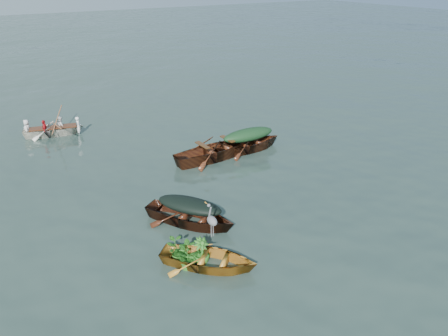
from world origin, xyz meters
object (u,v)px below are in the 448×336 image
object	(u,v)px
yellow_dinghy	(209,266)
open_wooden_boat	(215,159)
green_tarp_boat	(248,151)
dark_covered_boat	(190,224)
heron	(212,226)
rowed_boat	(55,135)

from	to	relation	value
yellow_dinghy	open_wooden_boat	size ratio (longest dim) A/B	0.64
yellow_dinghy	green_tarp_boat	bearing A→B (deg)	3.91
yellow_dinghy	dark_covered_boat	size ratio (longest dim) A/B	0.84
yellow_dinghy	heron	xyz separation A→B (m)	(0.36, 0.42, 0.88)
dark_covered_boat	rowed_boat	world-z (taller)	dark_covered_boat
dark_covered_boat	open_wooden_boat	world-z (taller)	open_wooden_boat
heron	open_wooden_boat	bearing A→B (deg)	14.50
green_tarp_boat	open_wooden_boat	bearing A→B (deg)	90.00
dark_covered_boat	rowed_boat	distance (m)	10.09
yellow_dinghy	green_tarp_boat	distance (m)	7.84
yellow_dinghy	open_wooden_boat	world-z (taller)	open_wooden_boat
dark_covered_boat	rowed_boat	xyz separation A→B (m)	(-1.79, 9.93, 0.00)
yellow_dinghy	dark_covered_boat	bearing A→B (deg)	30.99
green_tarp_boat	dark_covered_boat	bearing A→B (deg)	129.52
dark_covered_boat	heron	xyz separation A→B (m)	(-0.18, -1.65, 0.88)
yellow_dinghy	heron	distance (m)	1.04
rowed_boat	yellow_dinghy	bearing A→B (deg)	-160.76
green_tarp_boat	rowed_boat	size ratio (longest dim) A/B	1.17
yellow_dinghy	rowed_boat	xyz separation A→B (m)	(-1.25, 11.99, 0.00)
yellow_dinghy	open_wooden_boat	distance (m)	6.91
heron	rowed_boat	bearing A→B (deg)	53.58
dark_covered_boat	rowed_boat	size ratio (longest dim) A/B	1.03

